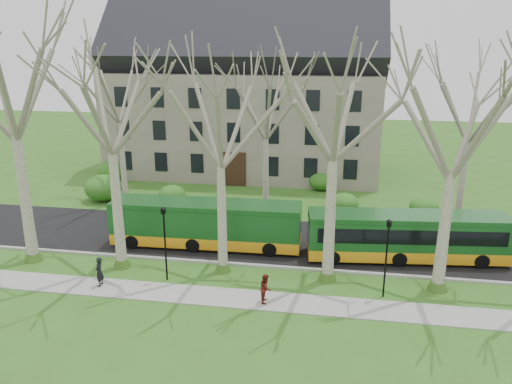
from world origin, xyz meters
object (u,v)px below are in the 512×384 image
bus_follow (407,236)px  pedestrian_b (266,288)px  bus_lead (206,223)px  pedestrian_a (99,272)px

bus_follow → pedestrian_b: 10.26m
bus_follow → bus_lead: bearing=173.9°
bus_lead → pedestrian_b: bus_lead is taller
bus_follow → pedestrian_b: size_ratio=7.79×
pedestrian_a → pedestrian_b: (9.30, -0.27, -0.07)m
bus_follow → pedestrian_b: bus_follow is taller
bus_lead → pedestrian_a: bus_lead is taller
bus_lead → pedestrian_b: 8.30m
pedestrian_a → pedestrian_b: pedestrian_a is taller
bus_lead → bus_follow: size_ratio=1.02×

